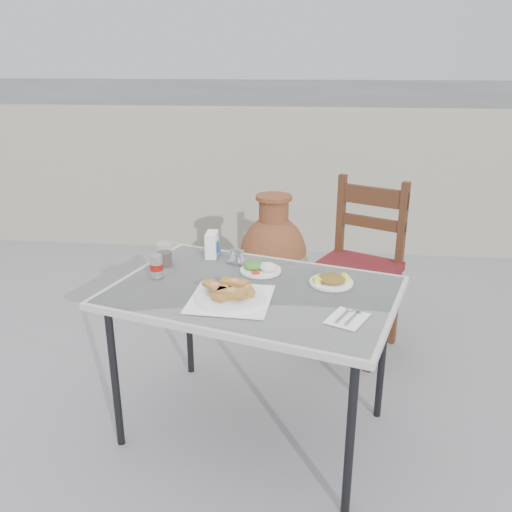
# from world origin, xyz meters

# --- Properties ---
(ground) EXTENTS (80.00, 80.00, 0.00)m
(ground) POSITION_xyz_m (0.00, 0.00, 0.00)
(ground) COLOR slate
(ground) RESTS_ON ground
(cafe_table) EXTENTS (1.32, 1.07, 0.70)m
(cafe_table) POSITION_xyz_m (0.08, -0.06, 0.65)
(cafe_table) COLOR black
(cafe_table) RESTS_ON ground
(pide_plate) EXTENTS (0.33, 0.33, 0.06)m
(pide_plate) POSITION_xyz_m (0.01, -0.18, 0.73)
(pide_plate) COLOR white
(pide_plate) RESTS_ON cafe_table
(salad_rice_plate) EXTENTS (0.18, 0.18, 0.05)m
(salad_rice_plate) POSITION_xyz_m (0.09, 0.12, 0.72)
(salad_rice_plate) COLOR white
(salad_rice_plate) RESTS_ON cafe_table
(salad_chopped_plate) EXTENTS (0.19, 0.19, 0.04)m
(salad_chopped_plate) POSITION_xyz_m (0.40, 0.02, 0.72)
(salad_chopped_plate) COLOR white
(salad_chopped_plate) RESTS_ON cafe_table
(soda_can) EXTENTS (0.06, 0.06, 0.10)m
(soda_can) POSITION_xyz_m (-0.35, 0.01, 0.75)
(soda_can) COLOR silver
(soda_can) RESTS_ON cafe_table
(cola_glass) EXTENTS (0.07, 0.07, 0.10)m
(cola_glass) POSITION_xyz_m (-0.35, 0.16, 0.75)
(cola_glass) COLOR white
(cola_glass) RESTS_ON cafe_table
(napkin_holder) EXTENTS (0.07, 0.10, 0.12)m
(napkin_holder) POSITION_xyz_m (-0.15, 0.29, 0.76)
(napkin_holder) COLOR white
(napkin_holder) RESTS_ON cafe_table
(condiment_caddy) EXTENTS (0.11, 0.10, 0.06)m
(condiment_caddy) POSITION_xyz_m (-0.02, 0.23, 0.72)
(condiment_caddy) COLOR #B7B6BD
(condiment_caddy) RESTS_ON cafe_table
(cutlery_napkin) EXTENTS (0.18, 0.20, 0.01)m
(cutlery_napkin) POSITION_xyz_m (0.46, -0.29, 0.70)
(cutlery_napkin) COLOR white
(cutlery_napkin) RESTS_ON cafe_table
(chair) EXTENTS (0.58, 0.58, 0.97)m
(chair) POSITION_xyz_m (0.58, 0.77, 0.50)
(chair) COLOR #3B2110
(chair) RESTS_ON ground
(terracotta_urn) EXTENTS (0.45, 0.45, 0.78)m
(terracotta_urn) POSITION_xyz_m (0.07, 1.21, 0.36)
(terracotta_urn) COLOR brown
(terracotta_urn) RESTS_ON ground
(back_wall) EXTENTS (6.00, 0.25, 1.20)m
(back_wall) POSITION_xyz_m (0.00, 2.50, 0.60)
(back_wall) COLOR gray
(back_wall) RESTS_ON ground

